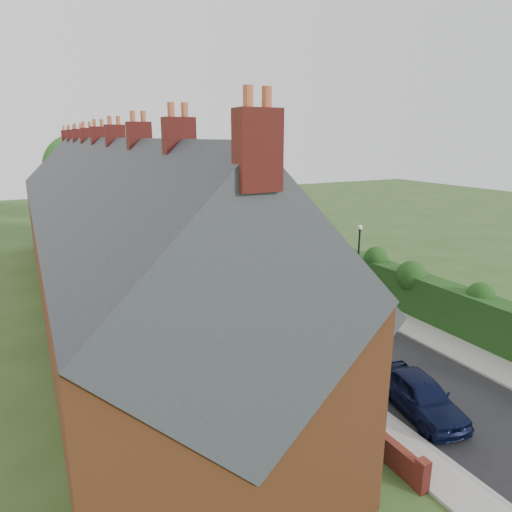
# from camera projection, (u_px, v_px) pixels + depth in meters

# --- Properties ---
(ground) EXTENTS (140.00, 140.00, 0.00)m
(ground) POSITION_uv_depth(u_px,v_px,m) (353.00, 335.00, 24.98)
(ground) COLOR #2D4C1E
(ground) RESTS_ON ground
(road) EXTENTS (6.00, 58.00, 0.02)m
(road) POSITION_uv_depth(u_px,v_px,m) (255.00, 281.00, 34.25)
(road) COLOR black
(road) RESTS_ON ground
(pavement_hedge_side) EXTENTS (2.20, 58.00, 0.12)m
(pavement_hedge_side) POSITION_uv_depth(u_px,v_px,m) (301.00, 273.00, 36.03)
(pavement_hedge_side) COLOR #989690
(pavement_hedge_side) RESTS_ON ground
(pavement_house_side) EXTENTS (1.70, 58.00, 0.12)m
(pavement_house_side) POSITION_uv_depth(u_px,v_px,m) (207.00, 288.00, 32.55)
(pavement_house_side) COLOR #989690
(pavement_house_side) RESTS_ON ground
(kerb_hedge_side) EXTENTS (0.18, 58.00, 0.13)m
(kerb_hedge_side) POSITION_uv_depth(u_px,v_px,m) (290.00, 275.00, 35.57)
(kerb_hedge_side) COLOR #969791
(kerb_hedge_side) RESTS_ON ground
(kerb_house_side) EXTENTS (0.18, 58.00, 0.13)m
(kerb_house_side) POSITION_uv_depth(u_px,v_px,m) (217.00, 286.00, 32.90)
(kerb_house_side) COLOR #969791
(kerb_house_side) RESTS_ON ground
(hedge) EXTENTS (2.10, 58.00, 2.85)m
(hedge) POSITION_uv_depth(u_px,v_px,m) (321.00, 252.00, 36.42)
(hedge) COLOR #173510
(hedge) RESTS_ON ground
(terrace_row) EXTENTS (9.05, 40.50, 11.50)m
(terrace_row) POSITION_uv_depth(u_px,v_px,m) (110.00, 240.00, 27.70)
(terrace_row) COLOR brown
(terrace_row) RESTS_ON ground
(garden_wall_row) EXTENTS (0.35, 40.35, 1.10)m
(garden_wall_row) POSITION_uv_depth(u_px,v_px,m) (198.00, 289.00, 31.15)
(garden_wall_row) COLOR maroon
(garden_wall_row) RESTS_ON ground
(lamppost) EXTENTS (0.32, 0.32, 5.16)m
(lamppost) POSITION_uv_depth(u_px,v_px,m) (359.00, 254.00, 29.08)
(lamppost) COLOR black
(lamppost) RESTS_ON ground
(tree_far_left) EXTENTS (7.14, 6.80, 9.29)m
(tree_far_left) POSITION_uv_depth(u_px,v_px,m) (135.00, 176.00, 56.93)
(tree_far_left) COLOR #332316
(tree_far_left) RESTS_ON ground
(tree_far_right) EXTENTS (7.98, 7.60, 10.31)m
(tree_far_right) POSITION_uv_depth(u_px,v_px,m) (177.00, 169.00, 61.14)
(tree_far_right) COLOR #332316
(tree_far_right) RESTS_ON ground
(tree_far_back) EXTENTS (8.40, 8.00, 10.82)m
(tree_far_back) POSITION_uv_depth(u_px,v_px,m) (81.00, 169.00, 56.69)
(tree_far_back) COLOR #332316
(tree_far_back) RESTS_ON ground
(car_navy) EXTENTS (2.64, 4.76, 1.53)m
(car_navy) POSITION_uv_depth(u_px,v_px,m) (420.00, 395.00, 17.85)
(car_navy) COLOR black
(car_navy) RESTS_ON ground
(car_silver_a) EXTENTS (2.67, 4.85, 1.52)m
(car_silver_a) POSITION_uv_depth(u_px,v_px,m) (314.00, 337.00, 22.96)
(car_silver_a) COLOR silver
(car_silver_a) RESTS_ON ground
(car_silver_b) EXTENTS (2.85, 4.86, 1.27)m
(car_silver_b) POSITION_uv_depth(u_px,v_px,m) (278.00, 314.00, 26.25)
(car_silver_b) COLOR #ADAEB5
(car_silver_b) RESTS_ON ground
(car_white) EXTENTS (2.32, 5.17, 1.47)m
(car_white) POSITION_uv_depth(u_px,v_px,m) (252.00, 281.00, 31.97)
(car_white) COLOR white
(car_white) RESTS_ON ground
(car_green) EXTENTS (2.46, 4.48, 1.45)m
(car_green) POSITION_uv_depth(u_px,v_px,m) (217.00, 269.00, 34.86)
(car_green) COLOR #103619
(car_green) RESTS_ON ground
(car_red) EXTENTS (1.66, 4.51, 1.47)m
(car_red) POSITION_uv_depth(u_px,v_px,m) (185.00, 248.00, 41.23)
(car_red) COLOR maroon
(car_red) RESTS_ON ground
(car_beige) EXTENTS (2.51, 5.41, 1.50)m
(car_beige) POSITION_uv_depth(u_px,v_px,m) (173.00, 235.00, 46.89)
(car_beige) COLOR beige
(car_beige) RESTS_ON ground
(car_grey) EXTENTS (3.29, 5.46, 1.48)m
(car_grey) POSITION_uv_depth(u_px,v_px,m) (157.00, 227.00, 50.71)
(car_grey) COLOR #515258
(car_grey) RESTS_ON ground
(horse) EXTENTS (1.36, 2.05, 1.59)m
(horse) POSITION_uv_depth(u_px,v_px,m) (256.00, 269.00, 34.48)
(horse) COLOR #412218
(horse) RESTS_ON ground
(horse_cart) EXTENTS (1.24, 2.74, 1.97)m
(horse_cart) POSITION_uv_depth(u_px,v_px,m) (244.00, 259.00, 36.14)
(horse_cart) COLOR black
(horse_cart) RESTS_ON ground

